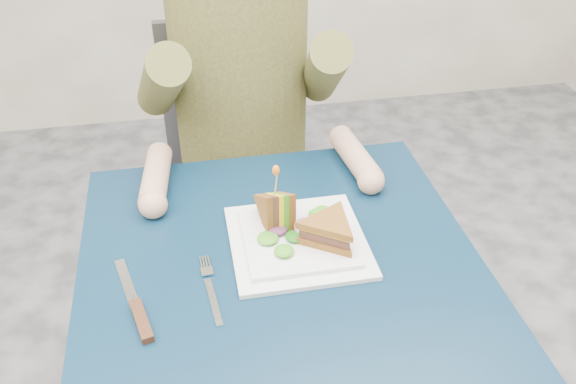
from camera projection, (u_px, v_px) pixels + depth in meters
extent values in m
cube|color=#081D2F|center=(281.00, 265.00, 1.16)|extent=(0.75, 0.75, 0.03)
cylinder|color=#595B5E|center=(138.00, 304.00, 1.57)|extent=(0.04, 0.04, 0.70)
cylinder|color=#595B5E|center=(376.00, 273.00, 1.67)|extent=(0.04, 0.04, 0.70)
cube|color=#47474C|center=(246.00, 198.00, 1.79)|extent=(0.42, 0.40, 0.04)
cube|color=#47474C|center=(234.00, 94.00, 1.79)|extent=(0.42, 0.03, 0.46)
cylinder|color=#47474C|center=(195.00, 305.00, 1.76)|extent=(0.02, 0.02, 0.43)
cylinder|color=#47474C|center=(316.00, 288.00, 1.81)|extent=(0.02, 0.02, 0.43)
cylinder|color=#47474C|center=(188.00, 232.00, 2.03)|extent=(0.02, 0.02, 0.43)
cylinder|color=#47474C|center=(294.00, 220.00, 2.09)|extent=(0.02, 0.02, 0.43)
cylinder|color=#4D4B23|center=(240.00, 67.00, 1.53)|extent=(0.34, 0.34, 0.52)
cylinder|color=brown|center=(161.00, 83.00, 1.42)|extent=(0.15, 0.39, 0.31)
cylinder|color=tan|center=(156.00, 177.00, 1.33)|extent=(0.08, 0.20, 0.06)
sphere|color=tan|center=(153.00, 205.00, 1.25)|extent=(0.06, 0.06, 0.06)
cylinder|color=brown|center=(324.00, 70.00, 1.48)|extent=(0.15, 0.39, 0.31)
cylinder|color=tan|center=(355.00, 156.00, 1.39)|extent=(0.08, 0.20, 0.06)
sphere|color=tan|center=(371.00, 181.00, 1.32)|extent=(0.06, 0.06, 0.06)
cube|color=white|center=(298.00, 242.00, 1.18)|extent=(0.26, 0.26, 0.01)
cube|color=white|center=(298.00, 238.00, 1.18)|extent=(0.21, 0.21, 0.01)
cube|color=silver|center=(214.00, 302.00, 1.05)|extent=(0.02, 0.12, 0.00)
cube|color=silver|center=(207.00, 271.00, 1.11)|extent=(0.02, 0.02, 0.00)
cube|color=silver|center=(201.00, 262.00, 1.13)|extent=(0.00, 0.03, 0.00)
cube|color=silver|center=(204.00, 262.00, 1.14)|extent=(0.00, 0.03, 0.00)
cube|color=silver|center=(206.00, 261.00, 1.14)|extent=(0.00, 0.03, 0.00)
cube|color=silver|center=(209.00, 261.00, 1.14)|extent=(0.00, 0.03, 0.00)
cube|color=silver|center=(127.00, 283.00, 1.09)|extent=(0.05, 0.14, 0.00)
cube|color=black|center=(141.00, 321.00, 1.01)|extent=(0.04, 0.10, 0.01)
cylinder|color=silver|center=(137.00, 308.00, 1.03)|extent=(0.01, 0.01, 0.00)
cylinder|color=silver|center=(145.00, 328.00, 0.99)|extent=(0.01, 0.01, 0.00)
cylinder|color=tan|center=(276.00, 183.00, 1.15)|extent=(0.01, 0.01, 0.06)
ellipsoid|color=orange|center=(276.00, 170.00, 1.13)|extent=(0.01, 0.01, 0.02)
torus|color=#9E4C7A|center=(305.00, 227.00, 1.17)|extent=(0.04, 0.04, 0.02)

